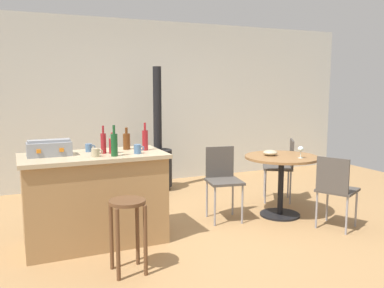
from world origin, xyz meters
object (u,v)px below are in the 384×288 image
at_px(cup_1, 138,149).
at_px(bottle_3, 103,143).
at_px(folding_chair_far, 283,164).
at_px(folding_chair_left, 223,177).
at_px(cup_2, 89,148).
at_px(folding_chair_near, 336,187).
at_px(cup_0, 96,153).
at_px(wood_stove, 158,160).
at_px(bottle_2, 145,140).
at_px(wine_glass, 301,149).
at_px(bottle_0, 114,144).
at_px(bottle_1, 112,145).
at_px(kitchen_island, 95,198).
at_px(toolbox, 49,148).
at_px(bottle_4, 127,141).
at_px(dining_table, 281,171).
at_px(serving_bowl, 270,153).
at_px(wooden_stool, 128,220).

bearing_deg(cup_1, bottle_3, 153.73).
height_order(folding_chair_far, cup_1, cup_1).
relative_size(folding_chair_left, cup_2, 8.24).
relative_size(folding_chair_near, cup_0, 7.44).
bearing_deg(wood_stove, folding_chair_far, -43.58).
xyz_separation_m(bottle_2, bottle_3, (-0.46, -0.03, -0.00)).
xyz_separation_m(bottle_3, wine_glass, (2.32, -0.25, -0.18)).
relative_size(bottle_0, cup_1, 2.79).
bearing_deg(folding_chair_far, bottle_1, -168.18).
distance_m(kitchen_island, bottle_3, 0.59).
relative_size(folding_chair_near, folding_chair_left, 0.96).
bearing_deg(bottle_3, kitchen_island, 178.80).
bearing_deg(wood_stove, bottle_3, -123.81).
height_order(cup_1, wine_glass, cup_1).
height_order(bottle_1, bottle_2, bottle_2).
height_order(toolbox, bottle_2, bottle_2).
height_order(folding_chair_left, bottle_4, bottle_4).
relative_size(dining_table, wood_stove, 0.47).
bearing_deg(cup_1, toolbox, 165.26).
bearing_deg(toolbox, bottle_2, -2.11).
height_order(kitchen_island, toolbox, toolbox).
bearing_deg(cup_0, folding_chair_left, 11.38).
height_order(bottle_4, wine_glass, bottle_4).
height_order(wood_stove, bottle_2, wood_stove).
relative_size(dining_table, toolbox, 2.16).
bearing_deg(cup_0, kitchen_island, 87.50).
height_order(dining_table, cup_1, cup_1).
height_order(bottle_3, serving_bowl, bottle_3).
relative_size(wooden_stool, bottle_3, 2.27).
height_order(wood_stove, bottle_0, wood_stove).
bearing_deg(bottle_0, folding_chair_near, -11.64).
xyz_separation_m(kitchen_island, bottle_4, (0.39, 0.17, 0.56)).
relative_size(bottle_0, serving_bowl, 1.72).
bearing_deg(bottle_1, kitchen_island, 169.86).
xyz_separation_m(toolbox, bottle_3, (0.52, -0.06, 0.03)).
distance_m(bottle_1, wine_glass, 2.25).
bearing_deg(bottle_4, cup_2, 179.19).
distance_m(folding_chair_far, bottle_2, 2.28).
distance_m(bottle_1, cup_2, 0.29).
bearing_deg(wine_glass, dining_table, 120.88).
height_order(folding_chair_far, bottle_2, bottle_2).
bearing_deg(cup_1, cup_0, -178.50).
xyz_separation_m(kitchen_island, dining_table, (2.30, -0.05, 0.11)).
bearing_deg(bottle_2, folding_chair_near, -20.10).
xyz_separation_m(wood_stove, toolbox, (-1.75, -1.77, 0.55)).
height_order(toolbox, bottle_0, bottle_0).
bearing_deg(folding_chair_far, bottle_4, -171.91).
bearing_deg(wine_glass, wood_stove, 117.70).
distance_m(cup_2, wine_glass, 2.48).
bearing_deg(folding_chair_near, wood_stove, 116.02).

